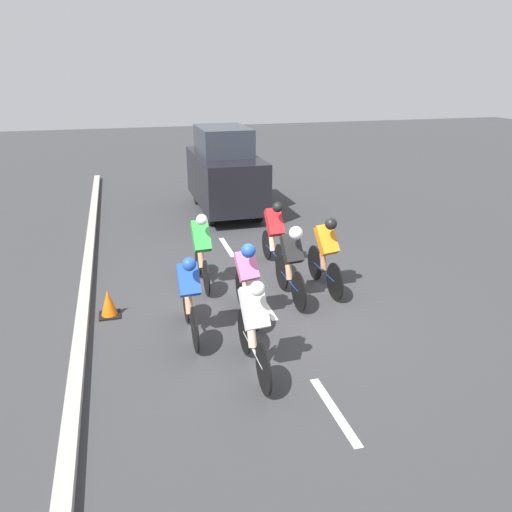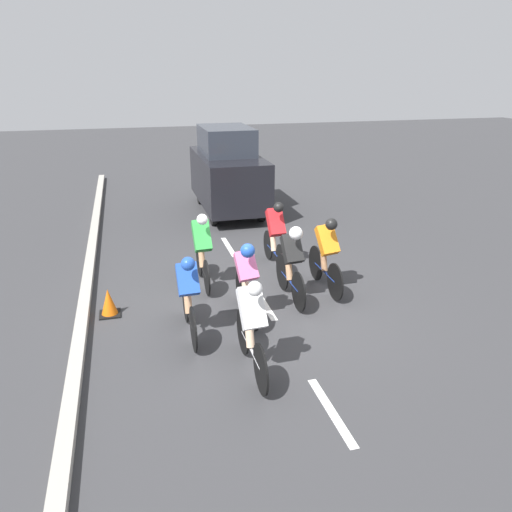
{
  "view_description": "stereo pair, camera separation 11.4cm",
  "coord_description": "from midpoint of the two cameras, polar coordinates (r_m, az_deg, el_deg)",
  "views": [
    {
      "loc": [
        2.36,
        8.01,
        4.09
      ],
      "look_at": [
        0.15,
        0.04,
        0.95
      ],
      "focal_mm": 35.0,
      "sensor_mm": 36.0,
      "label": 1
    },
    {
      "loc": [
        2.25,
        8.04,
        4.09
      ],
      "look_at": [
        0.15,
        0.04,
        0.95
      ],
      "focal_mm": 35.0,
      "sensor_mm": 36.0,
      "label": 2
    }
  ],
  "objects": [
    {
      "name": "ground_plane",
      "position": [
        9.3,
        1.2,
        -5.32
      ],
      "size": [
        60.0,
        60.0,
        0.0
      ],
      "primitive_type": "plane",
      "color": "#38383A"
    },
    {
      "name": "lane_stripe_near",
      "position": [
        6.7,
        9.09,
        -17.08
      ],
      "size": [
        0.12,
        1.4,
        0.01
      ],
      "primitive_type": "cube",
      "color": "white",
      "rests_on": "ground"
    },
    {
      "name": "lane_stripe_mid",
      "position": [
        9.27,
        1.26,
        -5.4
      ],
      "size": [
        0.12,
        1.4,
        0.01
      ],
      "primitive_type": "cube",
      "color": "white",
      "rests_on": "ground"
    },
    {
      "name": "lane_stripe_far",
      "position": [
        12.13,
        -2.87,
        1.06
      ],
      "size": [
        0.12,
        1.4,
        0.01
      ],
      "primitive_type": "cube",
      "color": "white",
      "rests_on": "ground"
    },
    {
      "name": "curb",
      "position": [
        8.99,
        -18.92,
        -7.01
      ],
      "size": [
        0.2,
        24.57,
        0.14
      ],
      "primitive_type": "cube",
      "color": "#A8A399",
      "rests_on": "ground"
    },
    {
      "name": "cyclist_orange",
      "position": [
        9.58,
        8.41,
        0.45
      ],
      "size": [
        0.38,
        1.71,
        1.54
      ],
      "color": "black",
      "rests_on": "ground"
    },
    {
      "name": "cyclist_black",
      "position": [
        9.07,
        4.45,
        -0.56
      ],
      "size": [
        0.35,
        1.68,
        1.52
      ],
      "color": "black",
      "rests_on": "ground"
    },
    {
      "name": "cyclist_green",
      "position": [
        9.73,
        -5.84,
        0.93
      ],
      "size": [
        0.34,
        1.65,
        1.55
      ],
      "color": "black",
      "rests_on": "ground"
    },
    {
      "name": "cyclist_blue",
      "position": [
        7.91,
        -7.33,
        -4.31
      ],
      "size": [
        0.33,
        1.69,
        1.47
      ],
      "color": "black",
      "rests_on": "ground"
    },
    {
      "name": "cyclist_pink",
      "position": [
        8.4,
        -0.71,
        -2.43
      ],
      "size": [
        0.37,
        1.61,
        1.46
      ],
      "color": "black",
      "rests_on": "ground"
    },
    {
      "name": "cyclist_white",
      "position": [
        6.9,
        -0.03,
        -7.81
      ],
      "size": [
        0.35,
        1.75,
        1.54
      ],
      "color": "black",
      "rests_on": "ground"
    },
    {
      "name": "cyclist_red",
      "position": [
        10.61,
        2.53,
        2.69
      ],
      "size": [
        0.34,
        1.63,
        1.53
      ],
      "color": "black",
      "rests_on": "ground"
    },
    {
      "name": "support_car",
      "position": [
        14.9,
        -3.03,
        9.62
      ],
      "size": [
        1.7,
        3.89,
        2.49
      ],
      "color": "black",
      "rests_on": "ground"
    },
    {
      "name": "traffic_cone",
      "position": [
        9.1,
        -16.13,
        -5.15
      ],
      "size": [
        0.36,
        0.36,
        0.49
      ],
      "color": "black",
      "rests_on": "ground"
    }
  ]
}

